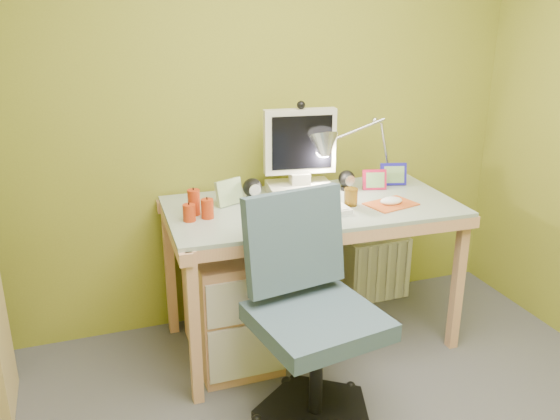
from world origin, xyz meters
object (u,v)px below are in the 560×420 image
object	(u,v)px
task_chair	(317,316)
radiator	(376,268)
monitor	(300,150)
desk_lamp	(376,136)
desk	(311,274)

from	to	relation	value
task_chair	radiator	xyz separation A→B (m)	(0.81, 0.95, -0.32)
monitor	task_chair	bearing A→B (deg)	-98.25
radiator	desk_lamp	bearing A→B (deg)	-133.83
desk	task_chair	xyz separation A→B (m)	(-0.23, -0.63, 0.13)
desk_lamp	monitor	bearing A→B (deg)	-170.05
task_chair	radiator	size ratio (longest dim) A/B	2.64
monitor	desk	bearing A→B (deg)	-82.57
desk_lamp	task_chair	distance (m)	1.19
desk	task_chair	world-z (taller)	task_chair
desk	task_chair	distance (m)	0.68
desk	monitor	world-z (taller)	monitor
desk_lamp	task_chair	size ratio (longest dim) A/B	0.55
desk	monitor	bearing A→B (deg)	92.08
desk_lamp	task_chair	bearing A→B (deg)	-120.04
monitor	desk_lamp	bearing A→B (deg)	7.43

